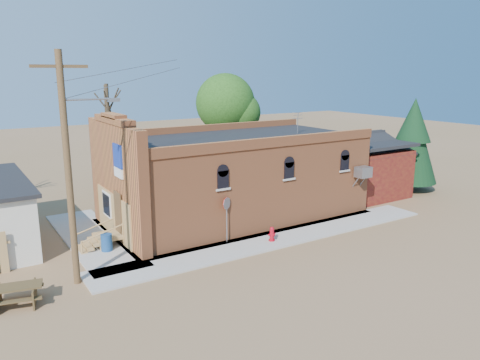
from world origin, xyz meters
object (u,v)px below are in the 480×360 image
brick_bar (232,177)px  utility_pole (69,165)px  stop_sign (227,208)px  fire_hydrant (272,234)px  trash_barrel (107,242)px  picnic_table (16,293)px

brick_bar → utility_pole: utility_pole is taller
brick_bar → stop_sign: brick_bar is taller
brick_bar → fire_hydrant: bearing=-97.1°
fire_hydrant → trash_barrel: bearing=156.3°
brick_bar → fire_hydrant: brick_bar is taller
stop_sign → picnic_table: 9.77m
utility_pole → fire_hydrant: (9.19, -0.46, -4.34)m
fire_hydrant → trash_barrel: size_ratio=0.90×
brick_bar → stop_sign: (-2.55, -3.69, -0.52)m
brick_bar → picnic_table: brick_bar is taller
fire_hydrant → stop_sign: size_ratio=0.32×
brick_bar → utility_pole: bearing=-156.3°
stop_sign → trash_barrel: bearing=154.0°
utility_pole → picnic_table: utility_pole is taller
picnic_table → stop_sign: bearing=20.4°
brick_bar → stop_sign: 4.52m
brick_bar → fire_hydrant: size_ratio=22.90×
utility_pole → trash_barrel: utility_pole is taller
fire_hydrant → picnic_table: bearing=-179.5°
utility_pole → trash_barrel: (1.94, 2.62, -4.29)m
utility_pole → stop_sign: bearing=4.7°
utility_pole → stop_sign: (7.24, 0.60, -2.95)m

